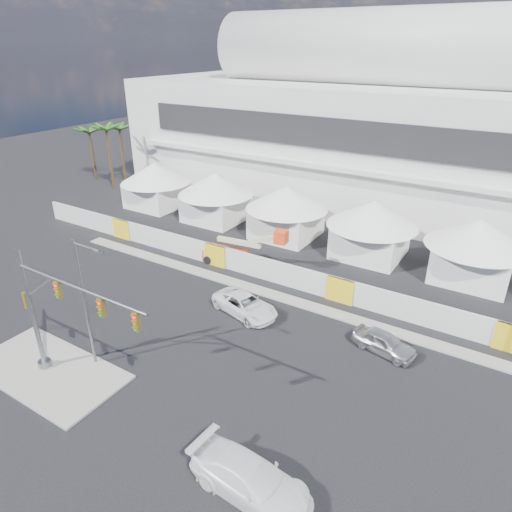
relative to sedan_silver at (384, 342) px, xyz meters
The scene contains 12 objects.
ground 14.83m from the sedan_silver, 137.54° to the right, with size 160.00×160.00×0.00m, color black.
median_island 21.36m from the sedan_silver, 142.48° to the right, with size 10.00×5.00×0.15m, color gray.
stadium 32.76m from the sedan_silver, 94.04° to the left, with size 80.00×24.80×21.98m.
tent_row 17.63m from the sedan_silver, 126.70° to the left, with size 53.40×8.40×5.40m.
hoarding_fence 6.68m from the sedan_silver, 137.64° to the left, with size 70.00×0.25×2.00m, color silver.
palm_cluster 48.88m from the sedan_silver, 156.29° to the left, with size 10.60×10.60×8.55m.
sedan_silver is the anchor object (origin of this frame).
pickup_curb 10.30m from the sedan_silver, behind, with size 5.39×2.48×1.50m, color white.
pickup_near 13.49m from the sedan_silver, 97.73° to the right, with size 5.96×2.42×1.73m, color white.
traffic_mast 20.42m from the sedan_silver, 140.17° to the right, with size 10.06×0.78×8.05m.
streetlight_median 18.90m from the sedan_silver, 143.79° to the right, with size 2.33×0.23×8.41m.
boom_lift 16.73m from the sedan_silver, 160.82° to the left, with size 8.08×2.30×4.05m.
Camera 1 is at (16.81, -15.20, 18.55)m, focal length 32.00 mm.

